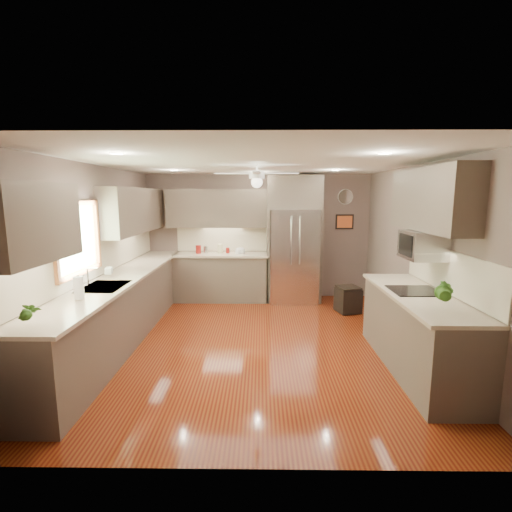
{
  "coord_description": "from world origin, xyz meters",
  "views": [
    {
      "loc": [
        0.06,
        -5.04,
        2.07
      ],
      "look_at": [
        -0.02,
        0.6,
        1.15
      ],
      "focal_mm": 26.0,
      "sensor_mm": 36.0,
      "label": 1
    }
  ],
  "objects_px": {
    "refrigerator": "(294,241)",
    "stool": "(348,299)",
    "canister_d": "(228,250)",
    "microwave": "(423,245)",
    "canister_b": "(206,250)",
    "potted_plant_left": "(26,312)",
    "bowl": "(240,253)",
    "canister_a": "(198,249)",
    "canister_c": "(220,249)",
    "paper_towel": "(79,288)",
    "potted_plant_right": "(446,292)",
    "soap_bottle": "(110,270)"
  },
  "relations": [
    {
      "from": "refrigerator",
      "to": "stool",
      "type": "bearing_deg",
      "value": -39.89
    },
    {
      "from": "canister_d",
      "to": "microwave",
      "type": "height_order",
      "value": "microwave"
    },
    {
      "from": "microwave",
      "to": "refrigerator",
      "type": "bearing_deg",
      "value": 116.09
    },
    {
      "from": "microwave",
      "to": "canister_b",
      "type": "bearing_deg",
      "value": 137.55
    },
    {
      "from": "canister_d",
      "to": "stool",
      "type": "relative_size",
      "value": 0.23
    },
    {
      "from": "potted_plant_left",
      "to": "microwave",
      "type": "bearing_deg",
      "value": 20.47
    },
    {
      "from": "potted_plant_left",
      "to": "bowl",
      "type": "relative_size",
      "value": 1.55
    },
    {
      "from": "canister_a",
      "to": "potted_plant_left",
      "type": "relative_size",
      "value": 0.55
    },
    {
      "from": "canister_c",
      "to": "paper_towel",
      "type": "distance_m",
      "value": 3.57
    },
    {
      "from": "canister_c",
      "to": "potted_plant_left",
      "type": "distance_m",
      "value": 4.44
    },
    {
      "from": "refrigerator",
      "to": "stool",
      "type": "relative_size",
      "value": 5.33
    },
    {
      "from": "potted_plant_left",
      "to": "paper_towel",
      "type": "relative_size",
      "value": 1.14
    },
    {
      "from": "bowl",
      "to": "microwave",
      "type": "bearing_deg",
      "value": -48.88
    },
    {
      "from": "canister_c",
      "to": "refrigerator",
      "type": "xyz_separation_m",
      "value": [
        1.45,
        -0.08,
        0.16
      ]
    },
    {
      "from": "canister_d",
      "to": "canister_c",
      "type": "bearing_deg",
      "value": 170.47
    },
    {
      "from": "canister_c",
      "to": "potted_plant_right",
      "type": "xyz_separation_m",
      "value": [
        2.66,
        -3.67,
        0.09
      ]
    },
    {
      "from": "potted_plant_left",
      "to": "refrigerator",
      "type": "distance_m",
      "value": 4.95
    },
    {
      "from": "soap_bottle",
      "to": "microwave",
      "type": "bearing_deg",
      "value": -8.15
    },
    {
      "from": "canister_d",
      "to": "bowl",
      "type": "relative_size",
      "value": 0.54
    },
    {
      "from": "soap_bottle",
      "to": "refrigerator",
      "type": "distance_m",
      "value": 3.49
    },
    {
      "from": "potted_plant_right",
      "to": "stool",
      "type": "relative_size",
      "value": 0.8
    },
    {
      "from": "canister_c",
      "to": "paper_towel",
      "type": "relative_size",
      "value": 0.7
    },
    {
      "from": "canister_a",
      "to": "paper_towel",
      "type": "distance_m",
      "value": 3.41
    },
    {
      "from": "canister_d",
      "to": "soap_bottle",
      "type": "bearing_deg",
      "value": -124.02
    },
    {
      "from": "canister_d",
      "to": "microwave",
      "type": "distance_m",
      "value": 3.84
    },
    {
      "from": "canister_d",
      "to": "potted_plant_left",
      "type": "bearing_deg",
      "value": -107.55
    },
    {
      "from": "canister_a",
      "to": "paper_towel",
      "type": "xyz_separation_m",
      "value": [
        -0.75,
        -3.33,
        0.06
      ]
    },
    {
      "from": "microwave",
      "to": "soap_bottle",
      "type": "bearing_deg",
      "value": 171.85
    },
    {
      "from": "canister_c",
      "to": "paper_towel",
      "type": "xyz_separation_m",
      "value": [
        -1.18,
        -3.37,
        0.05
      ]
    },
    {
      "from": "canister_a",
      "to": "canister_b",
      "type": "bearing_deg",
      "value": 24.26
    },
    {
      "from": "soap_bottle",
      "to": "paper_towel",
      "type": "distance_m",
      "value": 1.17
    },
    {
      "from": "stool",
      "to": "microwave",
      "type": "bearing_deg",
      "value": -78.15
    },
    {
      "from": "canister_c",
      "to": "canister_d",
      "type": "relative_size",
      "value": 1.75
    },
    {
      "from": "soap_bottle",
      "to": "bowl",
      "type": "height_order",
      "value": "soap_bottle"
    },
    {
      "from": "bowl",
      "to": "stool",
      "type": "xyz_separation_m",
      "value": [
        1.97,
        -0.78,
        -0.73
      ]
    },
    {
      "from": "bowl",
      "to": "stool",
      "type": "relative_size",
      "value": 0.43
    },
    {
      "from": "potted_plant_left",
      "to": "bowl",
      "type": "height_order",
      "value": "potted_plant_left"
    },
    {
      "from": "canister_a",
      "to": "paper_towel",
      "type": "height_order",
      "value": "paper_towel"
    },
    {
      "from": "canister_a",
      "to": "stool",
      "type": "height_order",
      "value": "canister_a"
    },
    {
      "from": "canister_c",
      "to": "stool",
      "type": "height_order",
      "value": "canister_c"
    },
    {
      "from": "canister_d",
      "to": "stool",
      "type": "bearing_deg",
      "value": -20.44
    },
    {
      "from": "bowl",
      "to": "potted_plant_left",
      "type": "bearing_deg",
      "value": -110.76
    },
    {
      "from": "canister_a",
      "to": "canister_d",
      "type": "bearing_deg",
      "value": 1.83
    },
    {
      "from": "canister_c",
      "to": "potted_plant_right",
      "type": "bearing_deg",
      "value": -54.07
    },
    {
      "from": "microwave",
      "to": "stool",
      "type": "xyz_separation_m",
      "value": [
        -0.41,
        1.94,
        -1.24
      ]
    },
    {
      "from": "bowl",
      "to": "refrigerator",
      "type": "relative_size",
      "value": 0.08
    },
    {
      "from": "microwave",
      "to": "canister_c",
      "type": "bearing_deg",
      "value": 134.85
    },
    {
      "from": "refrigerator",
      "to": "bowl",
      "type": "bearing_deg",
      "value": 179.28
    },
    {
      "from": "canister_a",
      "to": "bowl",
      "type": "bearing_deg",
      "value": -1.87
    },
    {
      "from": "canister_b",
      "to": "potted_plant_right",
      "type": "xyz_separation_m",
      "value": [
        2.95,
        -3.68,
        0.11
      ]
    }
  ]
}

